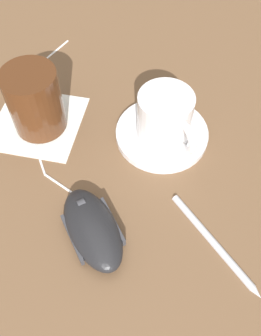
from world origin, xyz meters
name	(u,v)px	position (x,y,z in m)	size (l,w,h in m)	color
ground_plane	(124,158)	(0.00, 0.00, 0.00)	(3.00, 3.00, 0.00)	brown
saucer	(162,134)	(0.03, -0.06, 0.01)	(0.13, 0.13, 0.01)	white
coffee_cup	(166,118)	(0.02, -0.06, 0.04)	(0.10, 0.07, 0.07)	white
computer_mouse	(93,229)	(-0.10, 0.05, 0.02)	(0.12, 0.08, 0.03)	black
mouse_cable	(37,108)	(0.11, 0.11, 0.00)	(0.31, 0.09, 0.00)	white
napkin_under_glass	(38,122)	(0.08, 0.11, 0.00)	(0.12, 0.12, 0.00)	silver
drinking_glass	(35,101)	(0.08, 0.11, 0.05)	(0.07, 0.07, 0.09)	#4C2814
pen	(215,242)	(-0.14, -0.08, 0.00)	(0.14, 0.07, 0.01)	silver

